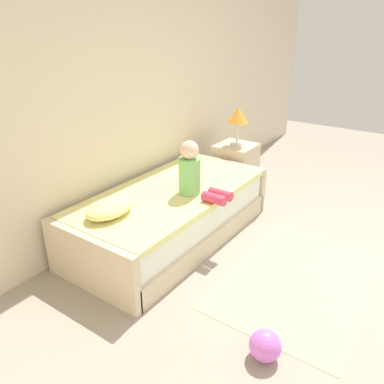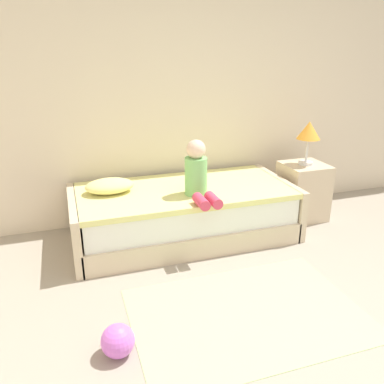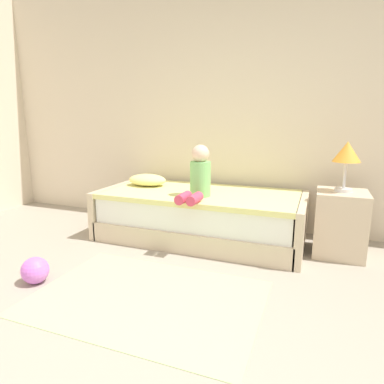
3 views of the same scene
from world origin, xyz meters
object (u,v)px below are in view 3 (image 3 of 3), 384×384
(toy_ball, at_px, (35,270))
(child_figure, at_px, (199,176))
(bed, at_px, (200,215))
(nightstand, at_px, (340,223))
(pillow, at_px, (147,180))
(table_lamp, at_px, (347,154))

(toy_ball, bearing_deg, child_figure, 52.32)
(bed, bearing_deg, nightstand, 1.85)
(child_figure, bearing_deg, pillow, 156.00)
(child_figure, distance_m, toy_ball, 1.61)
(table_lamp, distance_m, pillow, 2.06)
(table_lamp, bearing_deg, toy_ball, -146.61)
(pillow, distance_m, toy_ball, 1.58)
(bed, height_order, child_figure, child_figure)
(bed, xyz_separation_m, child_figure, (0.06, -0.23, 0.46))
(table_lamp, relative_size, toy_ball, 2.18)
(bed, bearing_deg, child_figure, -75.29)
(bed, xyz_separation_m, table_lamp, (1.35, 0.04, 0.69))
(toy_ball, bearing_deg, table_lamp, 33.39)
(table_lamp, height_order, pillow, table_lamp)
(bed, relative_size, table_lamp, 4.69)
(nightstand, bearing_deg, toy_ball, -146.61)
(nightstand, relative_size, table_lamp, 1.33)
(nightstand, distance_m, pillow, 2.05)
(bed, xyz_separation_m, nightstand, (1.35, 0.04, 0.05))
(table_lamp, bearing_deg, child_figure, -168.10)
(bed, relative_size, child_figure, 4.14)
(nightstand, xyz_separation_m, toy_ball, (-2.20, -1.45, -0.20))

